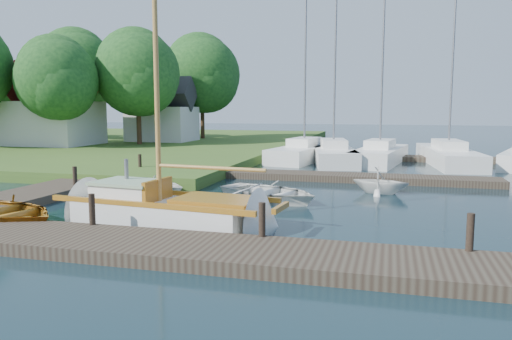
% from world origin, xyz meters
% --- Properties ---
extents(ground, '(160.00, 160.00, 0.00)m').
position_xyz_m(ground, '(0.00, 0.00, 0.00)').
color(ground, black).
rests_on(ground, ground).
extents(near_dock, '(18.00, 2.20, 0.30)m').
position_xyz_m(near_dock, '(0.00, -6.00, 0.15)').
color(near_dock, '#32271D').
rests_on(near_dock, ground).
extents(left_dock, '(2.20, 18.00, 0.30)m').
position_xyz_m(left_dock, '(-8.00, 2.00, 0.15)').
color(left_dock, '#32271D').
rests_on(left_dock, ground).
extents(far_dock, '(14.00, 1.60, 0.30)m').
position_xyz_m(far_dock, '(2.00, 6.50, 0.15)').
color(far_dock, '#32271D').
rests_on(far_dock, ground).
extents(pontoon, '(30.00, 1.60, 0.30)m').
position_xyz_m(pontoon, '(10.00, 16.00, 0.15)').
color(pontoon, '#32271D').
rests_on(pontoon, ground).
extents(shore, '(50.00, 40.00, 0.50)m').
position_xyz_m(shore, '(-28.00, 22.00, 0.25)').
color(shore, '#3A5820').
rests_on(shore, ground).
extents(mooring_post_1, '(0.16, 0.16, 0.80)m').
position_xyz_m(mooring_post_1, '(-3.00, -5.00, 0.70)').
color(mooring_post_1, black).
rests_on(mooring_post_1, near_dock).
extents(mooring_post_2, '(0.16, 0.16, 0.80)m').
position_xyz_m(mooring_post_2, '(1.50, -5.00, 0.70)').
color(mooring_post_2, black).
rests_on(mooring_post_2, near_dock).
extents(mooring_post_3, '(0.16, 0.16, 0.80)m').
position_xyz_m(mooring_post_3, '(6.00, -5.00, 0.70)').
color(mooring_post_3, black).
rests_on(mooring_post_3, near_dock).
extents(mooring_post_4, '(0.16, 0.16, 0.80)m').
position_xyz_m(mooring_post_4, '(-7.00, 0.00, 0.70)').
color(mooring_post_4, black).
rests_on(mooring_post_4, left_dock).
extents(mooring_post_5, '(0.16, 0.16, 0.80)m').
position_xyz_m(mooring_post_5, '(-7.00, 5.00, 0.70)').
color(mooring_post_5, black).
rests_on(mooring_post_5, left_dock).
extents(sailboat, '(7.32, 2.71, 9.83)m').
position_xyz_m(sailboat, '(-1.55, -3.40, 0.34)').
color(sailboat, white).
rests_on(sailboat, ground).
extents(tender_a, '(4.22, 3.55, 0.75)m').
position_xyz_m(tender_a, '(-4.74, 1.32, 0.37)').
color(tender_a, white).
rests_on(tender_a, ground).
extents(tender_c, '(4.67, 4.15, 0.80)m').
position_xyz_m(tender_c, '(0.23, 0.89, 0.40)').
color(tender_c, white).
rests_on(tender_c, ground).
extents(tender_d, '(2.54, 2.33, 1.13)m').
position_xyz_m(tender_d, '(4.00, 3.49, 0.56)').
color(tender_d, white).
rests_on(tender_d, ground).
extents(marina_boat_0, '(3.52, 8.09, 10.21)m').
position_xyz_m(marina_boat_0, '(-0.82, 14.49, 0.57)').
color(marina_boat_0, white).
rests_on(marina_boat_0, ground).
extents(marina_boat_1, '(3.72, 8.19, 10.28)m').
position_xyz_m(marina_boat_1, '(1.06, 13.68, 0.57)').
color(marina_boat_1, white).
rests_on(marina_boat_1, ground).
extents(marina_boat_2, '(3.41, 7.81, 10.23)m').
position_xyz_m(marina_boat_2, '(3.74, 14.03, 0.57)').
color(marina_boat_2, white).
rests_on(marina_boat_2, ground).
extents(marina_boat_3, '(3.14, 9.38, 11.30)m').
position_xyz_m(marina_boat_3, '(7.57, 14.60, 0.57)').
color(marina_boat_3, white).
rests_on(marina_boat_3, ground).
extents(house_a, '(6.30, 5.00, 6.29)m').
position_xyz_m(house_a, '(-20.00, 16.00, 2.96)').
color(house_a, silver).
rests_on(house_a, shore).
extents(house_c, '(5.25, 4.00, 5.28)m').
position_xyz_m(house_c, '(-14.00, 22.00, 2.58)').
color(house_c, silver).
rests_on(house_c, shore).
extents(tree_2, '(5.83, 5.75, 7.82)m').
position_xyz_m(tree_2, '(-18.00, 14.05, 5.25)').
color(tree_2, '#332114').
rests_on(tree_2, shore).
extents(tree_3, '(6.41, 6.38, 8.74)m').
position_xyz_m(tree_3, '(-14.00, 18.05, 5.81)').
color(tree_3, '#332114').
rests_on(tree_3, shore).
extents(tree_4, '(7.01, 7.01, 9.66)m').
position_xyz_m(tree_4, '(-22.00, 22.05, 6.37)').
color(tree_4, '#332114').
rests_on(tree_4, shore).
extents(tree_7, '(6.83, 6.83, 9.38)m').
position_xyz_m(tree_7, '(-12.00, 26.05, 6.20)').
color(tree_7, '#332114').
rests_on(tree_7, shore).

